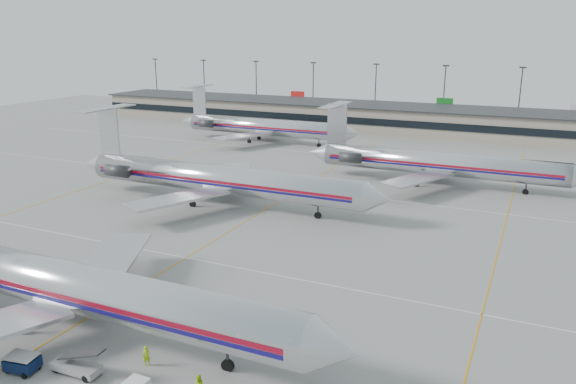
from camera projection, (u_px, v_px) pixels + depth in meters
The scene contains 12 objects.
ground at pixel (123, 296), 50.76m from camera, with size 260.00×260.00×0.00m, color gray.
apron_markings at pixel (186, 258), 59.50m from camera, with size 160.00×0.15×0.02m, color silver.
terminal at pixel (394, 118), 135.61m from camera, with size 162.00×17.00×6.25m.
light_mast_row at pixel (409, 90), 146.40m from camera, with size 163.60×0.40×15.28m.
jet_foreground at pixel (57, 282), 44.94m from camera, with size 49.15×28.94×12.87m.
jet_second_row at pixel (214, 178), 77.41m from camera, with size 48.21×28.39×12.62m.
jet_third_row at pixel (434, 163), 87.52m from camera, with size 43.68×26.87×11.94m.
jet_back_row at pixel (262, 127), 122.00m from camera, with size 42.96×26.42×11.75m.
cart_inner at pixel (22, 363), 39.37m from camera, with size 2.39×1.83×1.24m.
belt_loader at pixel (77, 366), 39.12m from camera, with size 4.35×1.42×2.30m.
ramp_worker_near at pixel (147, 356), 40.04m from camera, with size 0.55×0.36×1.51m, color #9FCA13.
cone_right at pixel (128, 380), 38.02m from camera, with size 0.45×0.45×0.61m, color red.
Camera 1 is at (32.88, -35.82, 22.95)m, focal length 35.00 mm.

